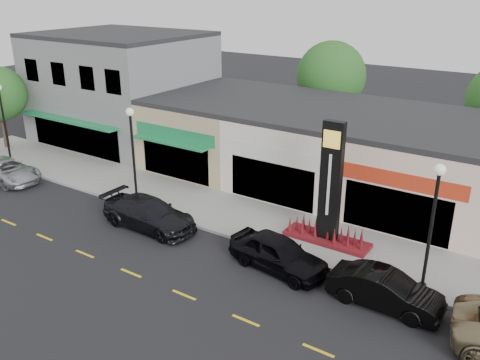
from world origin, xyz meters
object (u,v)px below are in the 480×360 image
Objects in this scene: car_black_sedan at (278,253)px; car_silver_suv at (7,170)px; car_dark_sedan at (149,214)px; pylon_sign at (329,201)px; lamp_east_near at (433,217)px; car_black_conv at (385,290)px; lamp_west_near at (133,146)px; lamp_west_far at (3,116)px.

car_silver_suv is at bearing 98.57° from car_black_sedan.
car_dark_sedan is (12.08, 0.15, 0.08)m from car_silver_suv.
car_dark_sedan is at bearing -87.77° from car_silver_suv.
pylon_sign is 9.18m from car_dark_sedan.
car_silver_suv is (-20.46, -3.60, -1.58)m from pylon_sign.
lamp_east_near is at bearing -66.71° from car_black_sedan.
car_black_sedan is (-0.83, -3.32, -1.48)m from pylon_sign.
car_silver_suv is 1.14× the size of car_black_conv.
pylon_sign is (11.00, 1.70, -1.20)m from lamp_west_near.
lamp_east_near is at bearing 0.00° from lamp_west_near.
lamp_west_near is 11.19m from pylon_sign.
pylon_sign reaches higher than car_silver_suv.
car_dark_sedan is at bearing -33.78° from lamp_west_near.
car_black_sedan is at bearing -9.06° from lamp_west_near.
car_black_conv reaches higher than car_silver_suv.
car_black_sedan is at bearing -164.47° from lamp_east_near.
car_silver_suv is at bearing -175.73° from lamp_east_near.
car_black_sedan is at bearing -88.85° from car_dark_sedan.
car_dark_sedan is 7.55m from car_black_sedan.
pylon_sign reaches higher than lamp_west_far.
lamp_east_near is 1.24× the size of car_black_conv.
car_silver_suv is 12.08m from car_dark_sedan.
car_black_sedan is at bearing -104.06° from pylon_sign.
lamp_west_near is 1.17× the size of car_black_sedan.
lamp_west_far is at bearing 93.58° from car_black_sedan.
car_silver_suv is 1.08× the size of car_black_sedan.
car_silver_suv is 24.47m from car_black_conv.
car_black_sedan is at bearing 88.91° from car_black_conv.
car_black_conv is at bearing -89.67° from car_dark_sedan.
pylon_sign is (-5.00, 1.70, -1.20)m from lamp_east_near.
car_dark_sedan is at bearing 98.77° from car_black_sedan.
lamp_west_far is 0.91× the size of pylon_sign.
pylon_sign is 1.12× the size of car_dark_sedan.
car_silver_suv is at bearing -36.79° from lamp_west_far.
car_black_conv is (4.01, -3.41, -1.55)m from pylon_sign.
car_black_sedan is 4.84m from car_black_conv.
car_dark_sedan is (-13.38, -1.75, -2.70)m from lamp_east_near.
pylon_sign is (23.00, 1.70, -1.20)m from lamp_west_far.
lamp_west_far is at bearing 54.75° from car_silver_suv.
lamp_east_near is at bearing -82.39° from car_dark_sedan.
lamp_east_near is 6.62m from car_black_sedan.
car_black_conv is (15.01, -1.71, -2.75)m from lamp_west_near.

